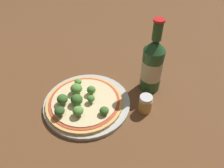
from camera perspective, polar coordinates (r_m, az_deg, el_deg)
name	(u,v)px	position (r m, az deg, el deg)	size (l,w,h in m)	color
ground_plane	(83,100)	(0.70, -7.49, -4.09)	(3.00, 3.00, 0.00)	brown
plate	(87,103)	(0.68, -6.52, -5.03)	(0.26, 0.26, 0.01)	#B2B7B2
pizza	(84,102)	(0.66, -7.20, -4.72)	(0.23, 0.23, 0.01)	tan
broccoli_floret_0	(78,111)	(0.61, -8.86, -6.93)	(0.03, 0.03, 0.03)	#89A866
broccoli_floret_1	(60,111)	(0.62, -13.55, -6.89)	(0.03, 0.03, 0.03)	#89A866
broccoli_floret_2	(76,99)	(0.64, -9.43, -3.98)	(0.03, 0.03, 0.03)	#89A866
broccoli_floret_3	(76,89)	(0.67, -9.38, -1.29)	(0.04, 0.04, 0.03)	#89A866
broccoli_floret_4	(91,90)	(0.66, -5.45, -1.57)	(0.03, 0.03, 0.03)	#89A866
broccoli_floret_5	(78,82)	(0.70, -8.84, 0.57)	(0.02, 0.02, 0.02)	#89A866
broccoli_floret_6	(62,99)	(0.65, -12.84, -3.86)	(0.03, 0.03, 0.03)	#89A866
broccoli_floret_7	(104,111)	(0.61, -2.06, -6.98)	(0.03, 0.03, 0.02)	#89A866
broccoli_floret_8	(91,99)	(0.64, -5.51, -3.80)	(0.02, 0.02, 0.02)	#89A866
beer_bottle	(152,65)	(0.68, 10.49, 4.88)	(0.07, 0.07, 0.24)	#234C28
pepper_shaker	(145,104)	(0.65, 8.71, -5.13)	(0.04, 0.04, 0.06)	tan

